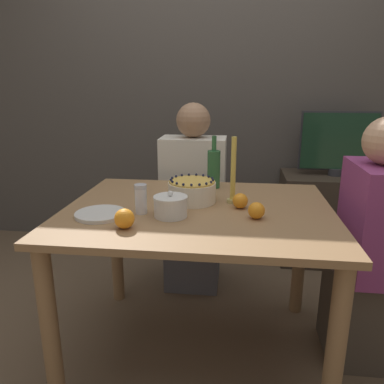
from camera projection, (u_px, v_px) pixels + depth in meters
ground_plane at (198, 349)px, 1.90m from camera, size 12.00×12.00×0.00m
wall_behind at (218, 83)px, 2.88m from camera, size 8.00×0.05×2.60m
dining_table at (198, 234)px, 1.73m from camera, size 1.20×0.95×0.76m
cake at (192, 191)px, 1.76m from camera, size 0.23×0.23×0.11m
sugar_bowl at (171, 206)px, 1.57m from camera, size 0.14×0.14×0.11m
sugar_shaker at (141, 199)px, 1.60m from camera, size 0.05×0.05×0.13m
plate_stack at (100, 214)px, 1.59m from camera, size 0.21×0.21×0.02m
candle at (233, 176)px, 1.73m from camera, size 0.05×0.05×0.31m
bottle at (214, 168)px, 1.99m from camera, size 0.07×0.07×0.28m
orange_fruit_0 at (124, 219)px, 1.44m from camera, size 0.08×0.08×0.08m
orange_fruit_1 at (256, 211)px, 1.54m from camera, size 0.07×0.07×0.07m
orange_fruit_2 at (240, 201)px, 1.68m from camera, size 0.07×0.07×0.07m
person_man_blue_shirt at (193, 209)px, 2.41m from camera, size 0.40×0.34×1.19m
person_woman_floral at (371, 260)px, 1.74m from camera, size 0.34×0.40×1.17m
side_cabinet at (330, 218)px, 2.80m from camera, size 0.73×0.43×0.66m
tv_monitor at (338, 143)px, 2.64m from camera, size 0.54×0.10×0.46m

